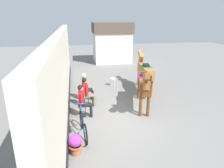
% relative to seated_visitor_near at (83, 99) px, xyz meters
% --- Properties ---
extents(ground_plane, '(40.00, 40.00, 0.00)m').
position_rel_seated_visitor_near_xyz_m(ground_plane, '(1.77, 2.70, -0.78)').
color(ground_plane, slate).
extents(pub_facade_wall, '(0.34, 14.00, 3.40)m').
position_rel_seated_visitor_near_xyz_m(pub_facade_wall, '(-0.77, 1.20, 0.76)').
color(pub_facade_wall, beige).
rests_on(pub_facade_wall, ground_plane).
extents(distant_cottage, '(3.40, 2.60, 3.50)m').
position_rel_seated_visitor_near_xyz_m(distant_cottage, '(3.17, 10.51, 1.02)').
color(distant_cottage, silver).
rests_on(distant_cottage, ground_plane).
extents(seated_visitor_near, '(0.61, 0.49, 1.39)m').
position_rel_seated_visitor_near_xyz_m(seated_visitor_near, '(0.00, 0.00, 0.00)').
color(seated_visitor_near, gold).
rests_on(seated_visitor_near, ground_plane).
extents(seated_visitor_middle, '(0.61, 0.48, 1.39)m').
position_rel_seated_visitor_near_xyz_m(seated_visitor_middle, '(0.21, 0.96, 0.00)').
color(seated_visitor_middle, black).
rests_on(seated_visitor_middle, ground_plane).
extents(seated_visitor_far, '(0.61, 0.49, 1.39)m').
position_rel_seated_visitor_near_xyz_m(seated_visitor_far, '(0.23, 1.76, 0.00)').
color(seated_visitor_far, black).
rests_on(seated_visitor_far, ground_plane).
extents(saddled_horse_near, '(1.07, 2.92, 2.06)m').
position_rel_seated_visitor_near_xyz_m(saddled_horse_near, '(2.71, 0.39, 0.38)').
color(saddled_horse_near, brown).
rests_on(saddled_horse_near, ground_plane).
extents(saddled_horse_far, '(0.67, 2.99, 2.06)m').
position_rel_seated_visitor_near_xyz_m(saddled_horse_far, '(3.54, 2.62, 0.38)').
color(saddled_horse_far, '#9E6B38').
rests_on(saddled_horse_far, ground_plane).
extents(flower_planter_near, '(0.43, 0.43, 0.64)m').
position_rel_seated_visitor_near_xyz_m(flower_planter_near, '(-0.37, -2.39, -0.44)').
color(flower_planter_near, '#A85638').
rests_on(flower_planter_near, ground_plane).
extents(leaning_bicycle, '(0.50, 1.76, 1.02)m').
position_rel_seated_visitor_near_xyz_m(leaning_bicycle, '(-0.08, -1.44, -0.38)').
color(leaning_bicycle, black).
rests_on(leaning_bicycle, ground_plane).
extents(spare_stool_white, '(0.32, 0.32, 0.46)m').
position_rel_seated_visitor_near_xyz_m(spare_stool_white, '(1.93, 3.72, -0.38)').
color(spare_stool_white, white).
rests_on(spare_stool_white, ground_plane).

